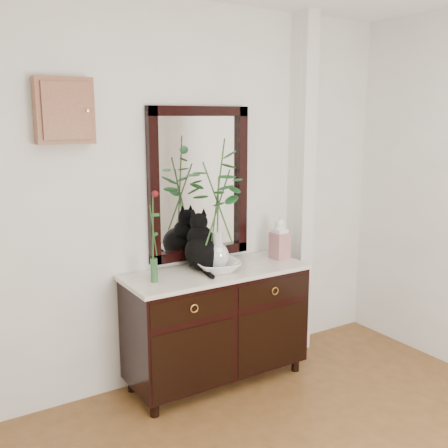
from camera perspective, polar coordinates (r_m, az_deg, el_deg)
wall_back at (r=3.78m, az=-4.11°, el=2.97°), size 3.60×0.04×2.70m
pilaster at (r=4.27m, az=8.35°, el=3.86°), size 0.12×0.20×2.70m
sideboard at (r=3.85m, az=-0.80°, el=-10.40°), size 1.33×0.52×0.82m
wall_mirror at (r=3.80m, az=-2.70°, el=4.40°), size 0.80×0.06×1.10m
key_cabinet at (r=3.39m, az=-17.00°, el=11.70°), size 0.35×0.10×0.40m
cat at (r=3.70m, az=-2.36°, el=-1.90°), size 0.34×0.39×0.40m
lotus_bowl at (r=3.68m, az=-0.66°, el=-4.61°), size 0.38×0.38×0.08m
vase_branches at (r=3.58m, az=-0.67°, el=2.18°), size 0.46×0.46×0.92m
bud_vase_rose at (r=3.41m, az=-7.72°, el=-1.33°), size 0.09×0.09×0.62m
ginger_jar at (r=4.01m, az=6.09°, el=-1.52°), size 0.13×0.13×0.32m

